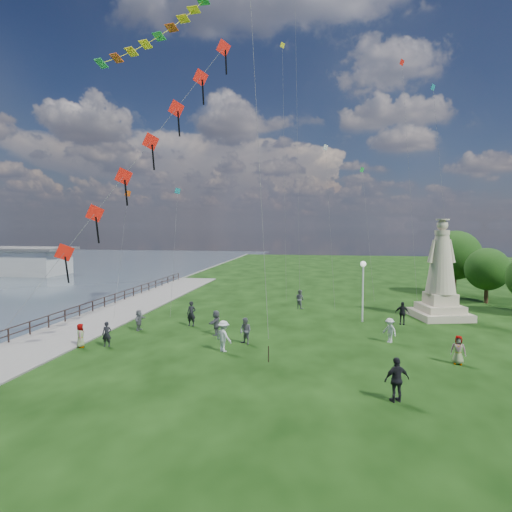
% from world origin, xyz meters
% --- Properties ---
extents(waterfront, '(200.00, 200.00, 1.51)m').
position_xyz_m(waterfront, '(-15.24, 8.99, -0.06)').
color(waterfront, '#2F3D47').
rests_on(waterfront, ground).
extents(statue, '(4.75, 4.75, 8.04)m').
position_xyz_m(statue, '(12.79, 16.35, 3.04)').
color(statue, '#C8B097').
rests_on(statue, ground).
extents(lamppost, '(0.44, 0.44, 4.76)m').
position_xyz_m(lamppost, '(6.47, 14.05, 3.44)').
color(lamppost, silver).
rests_on(lamppost, ground).
extents(tree_row, '(7.64, 14.99, 6.98)m').
position_xyz_m(tree_row, '(18.53, 25.71, 3.82)').
color(tree_row, '#382314').
rests_on(tree_row, ground).
extents(person_0, '(0.63, 0.48, 1.55)m').
position_xyz_m(person_0, '(-9.82, 4.45, 0.78)').
color(person_0, black).
rests_on(person_0, ground).
extents(person_1, '(0.96, 0.88, 1.69)m').
position_xyz_m(person_1, '(-1.41, 6.35, 0.84)').
color(person_1, '#595960').
rests_on(person_1, ground).
extents(person_2, '(1.34, 1.20, 1.87)m').
position_xyz_m(person_2, '(-2.41, 4.56, 0.93)').
color(person_2, silver).
rests_on(person_2, ground).
extents(person_3, '(1.26, 0.94, 1.93)m').
position_xyz_m(person_3, '(6.59, -1.39, 0.96)').
color(person_3, black).
rests_on(person_3, ground).
extents(person_4, '(0.86, 0.65, 1.57)m').
position_xyz_m(person_4, '(10.70, 4.30, 0.79)').
color(person_4, '#595960').
rests_on(person_4, ground).
extents(person_5, '(0.65, 1.41, 1.50)m').
position_xyz_m(person_5, '(-9.62, 8.66, 0.75)').
color(person_5, '#595960').
rests_on(person_5, ground).
extents(person_6, '(0.71, 0.49, 1.86)m').
position_xyz_m(person_6, '(-6.31, 10.54, 0.93)').
color(person_6, black).
rests_on(person_6, ground).
extents(person_7, '(0.98, 0.92, 1.72)m').
position_xyz_m(person_7, '(1.32, 18.59, 0.86)').
color(person_7, '#595960').
rests_on(person_7, ground).
extents(person_8, '(1.06, 1.12, 1.58)m').
position_xyz_m(person_8, '(7.68, 8.20, 0.79)').
color(person_8, silver).
rests_on(person_8, ground).
extents(person_9, '(1.11, 0.72, 1.74)m').
position_xyz_m(person_9, '(9.37, 13.58, 0.87)').
color(person_9, black).
rests_on(person_9, ground).
extents(person_10, '(0.70, 0.84, 1.48)m').
position_xyz_m(person_10, '(-11.35, 4.04, 0.74)').
color(person_10, '#595960').
rests_on(person_10, ground).
extents(person_11, '(0.87, 1.65, 1.71)m').
position_xyz_m(person_11, '(-3.83, 8.30, 0.85)').
color(person_11, '#595960').
rests_on(person_11, ground).
extents(red_kite_train, '(10.83, 9.35, 19.53)m').
position_xyz_m(red_kite_train, '(-6.98, 4.63, 12.15)').
color(red_kite_train, black).
rests_on(red_kite_train, ground).
extents(small_kites, '(28.74, 16.74, 31.54)m').
position_xyz_m(small_kites, '(1.96, 22.45, 15.37)').
color(small_kites, teal).
rests_on(small_kites, ground).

